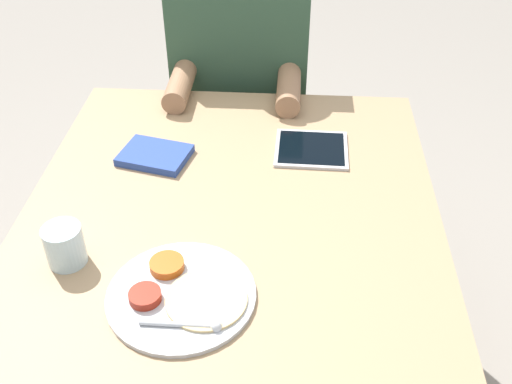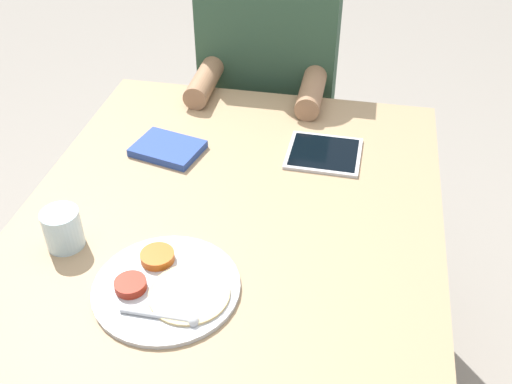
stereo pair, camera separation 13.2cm
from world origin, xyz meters
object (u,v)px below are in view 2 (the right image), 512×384
thali_tray (167,286)px  person_diner (268,116)px  red_notebook (168,149)px  tablet_device (324,153)px  drinking_glass (63,229)px

thali_tray → person_diner: (0.03, 0.99, -0.19)m
red_notebook → person_diner: bearing=72.0°
red_notebook → tablet_device: bearing=9.0°
tablet_device → person_diner: size_ratio=0.15×
red_notebook → tablet_device: 0.40m
thali_tray → drinking_glass: size_ratio=3.32×
thali_tray → tablet_device: (0.25, 0.53, -0.00)m
thali_tray → tablet_device: thali_tray is taller
red_notebook → person_diner: 0.59m
thali_tray → red_notebook: thali_tray is taller
thali_tray → tablet_device: 0.58m
tablet_device → red_notebook: bearing=-171.0°
thali_tray → drinking_glass: 0.27m
tablet_device → person_diner: (-0.23, 0.46, -0.18)m
thali_tray → tablet_device: size_ratio=1.52×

